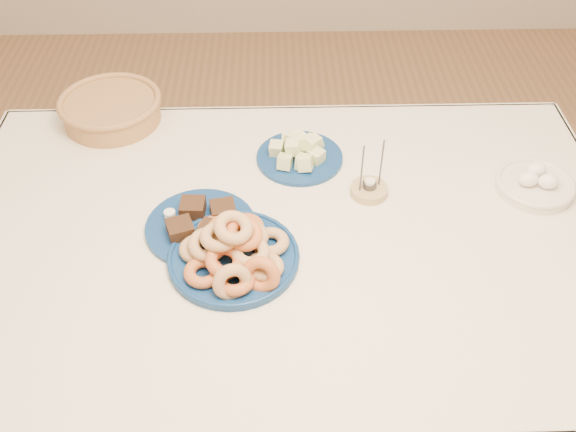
{
  "coord_description": "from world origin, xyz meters",
  "views": [
    {
      "loc": [
        -0.03,
        -1.13,
        1.87
      ],
      "look_at": [
        0.0,
        -0.05,
        0.85
      ],
      "focal_mm": 40.0,
      "sensor_mm": 36.0,
      "label": 1
    }
  ],
  "objects_px": {
    "brownie_plate": "(201,224)",
    "candle_holder": "(369,189)",
    "wicker_basket": "(111,108)",
    "donut_platter": "(234,253)",
    "egg_bowl": "(535,184)",
    "melon_plate": "(299,154)",
    "dining_table": "(288,261)"
  },
  "relations": [
    {
      "from": "brownie_plate",
      "to": "wicker_basket",
      "type": "relative_size",
      "value": 0.87
    },
    {
      "from": "melon_plate",
      "to": "brownie_plate",
      "type": "xyz_separation_m",
      "value": [
        -0.25,
        -0.27,
        -0.01
      ]
    },
    {
      "from": "wicker_basket",
      "to": "egg_bowl",
      "type": "distance_m",
      "value": 1.22
    },
    {
      "from": "donut_platter",
      "to": "brownie_plate",
      "type": "xyz_separation_m",
      "value": [
        -0.09,
        0.12,
        -0.02
      ]
    },
    {
      "from": "brownie_plate",
      "to": "wicker_basket",
      "type": "bearing_deg",
      "value": 122.26
    },
    {
      "from": "donut_platter",
      "to": "egg_bowl",
      "type": "bearing_deg",
      "value": 17.19
    },
    {
      "from": "brownie_plate",
      "to": "egg_bowl",
      "type": "distance_m",
      "value": 0.88
    },
    {
      "from": "dining_table",
      "to": "brownie_plate",
      "type": "relative_size",
      "value": 6.09
    },
    {
      "from": "donut_platter",
      "to": "melon_plate",
      "type": "bearing_deg",
      "value": 66.66
    },
    {
      "from": "dining_table",
      "to": "donut_platter",
      "type": "bearing_deg",
      "value": -141.47
    },
    {
      "from": "melon_plate",
      "to": "donut_platter",
      "type": "bearing_deg",
      "value": -113.34
    },
    {
      "from": "brownie_plate",
      "to": "donut_platter",
      "type": "bearing_deg",
      "value": -53.23
    },
    {
      "from": "melon_plate",
      "to": "wicker_basket",
      "type": "relative_size",
      "value": 0.98
    },
    {
      "from": "candle_holder",
      "to": "wicker_basket",
      "type": "bearing_deg",
      "value": 154.2
    },
    {
      "from": "donut_platter",
      "to": "brownie_plate",
      "type": "distance_m",
      "value": 0.15
    },
    {
      "from": "dining_table",
      "to": "candle_holder",
      "type": "xyz_separation_m",
      "value": [
        0.22,
        0.14,
        0.12
      ]
    },
    {
      "from": "donut_platter",
      "to": "brownie_plate",
      "type": "height_order",
      "value": "donut_platter"
    },
    {
      "from": "egg_bowl",
      "to": "wicker_basket",
      "type": "bearing_deg",
      "value": 163.36
    },
    {
      "from": "donut_platter",
      "to": "egg_bowl",
      "type": "xyz_separation_m",
      "value": [
        0.78,
        0.24,
        -0.01
      ]
    },
    {
      "from": "brownie_plate",
      "to": "wicker_basket",
      "type": "height_order",
      "value": "wicker_basket"
    },
    {
      "from": "melon_plate",
      "to": "egg_bowl",
      "type": "xyz_separation_m",
      "value": [
        0.62,
        -0.14,
        -0.0
      ]
    },
    {
      "from": "donut_platter",
      "to": "egg_bowl",
      "type": "distance_m",
      "value": 0.82
    },
    {
      "from": "dining_table",
      "to": "melon_plate",
      "type": "relative_size",
      "value": 5.38
    },
    {
      "from": "brownie_plate",
      "to": "egg_bowl",
      "type": "xyz_separation_m",
      "value": [
        0.87,
        0.13,
        0.01
      ]
    },
    {
      "from": "brownie_plate",
      "to": "candle_holder",
      "type": "distance_m",
      "value": 0.45
    },
    {
      "from": "donut_platter",
      "to": "melon_plate",
      "type": "relative_size",
      "value": 1.13
    },
    {
      "from": "donut_platter",
      "to": "egg_bowl",
      "type": "relative_size",
      "value": 1.75
    },
    {
      "from": "dining_table",
      "to": "donut_platter",
      "type": "distance_m",
      "value": 0.21
    },
    {
      "from": "brownie_plate",
      "to": "wicker_basket",
      "type": "distance_m",
      "value": 0.56
    },
    {
      "from": "dining_table",
      "to": "egg_bowl",
      "type": "distance_m",
      "value": 0.68
    },
    {
      "from": "wicker_basket",
      "to": "candle_holder",
      "type": "relative_size",
      "value": 1.96
    },
    {
      "from": "donut_platter",
      "to": "egg_bowl",
      "type": "height_order",
      "value": "donut_platter"
    }
  ]
}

